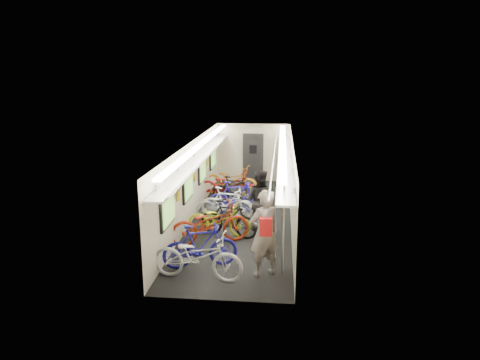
% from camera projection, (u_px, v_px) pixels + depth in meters
% --- Properties ---
extents(train_car_shell, '(10.00, 10.00, 10.00)m').
position_uv_depth(train_car_shell, '(233.00, 161.00, 13.58)').
color(train_car_shell, black).
rests_on(train_car_shell, ground).
extents(bicycle_0, '(2.09, 0.95, 1.06)m').
position_uv_depth(bicycle_0, '(198.00, 256.00, 9.17)').
color(bicycle_0, silver).
rests_on(bicycle_0, ground).
extents(bicycle_1, '(1.80, 1.01, 1.04)m').
position_uv_depth(bicycle_1, '(200.00, 246.00, 9.75)').
color(bicycle_1, '#1E1999').
rests_on(bicycle_1, ground).
extents(bicycle_2, '(2.22, 1.54, 1.11)m').
position_uv_depth(bicycle_2, '(210.00, 224.00, 11.12)').
color(bicycle_2, '#9B2610').
rests_on(bicycle_2, ground).
extents(bicycle_3, '(1.76, 0.96, 1.02)m').
position_uv_depth(bicycle_3, '(229.00, 219.00, 11.64)').
color(bicycle_3, black).
rests_on(bicycle_3, ground).
extents(bicycle_4, '(1.83, 0.81, 0.93)m').
position_uv_depth(bicycle_4, '(219.00, 219.00, 11.73)').
color(bicycle_4, '#CAD714').
rests_on(bicycle_4, ground).
extents(bicycle_5, '(1.76, 0.87, 1.02)m').
position_uv_depth(bicycle_5, '(227.00, 204.00, 13.03)').
color(bicycle_5, white).
rests_on(bicycle_5, ground).
extents(bicycle_6, '(1.85, 0.86, 0.94)m').
position_uv_depth(bicycle_6, '(225.00, 204.00, 13.09)').
color(bicycle_6, silver).
rests_on(bicycle_6, ground).
extents(bicycle_7, '(1.84, 0.85, 1.07)m').
position_uv_depth(bicycle_7, '(236.00, 197.00, 13.63)').
color(bicycle_7, '#251BA7').
rests_on(bicycle_7, ground).
extents(bicycle_8, '(2.29, 1.11, 1.15)m').
position_uv_depth(bicycle_8, '(228.00, 186.00, 14.81)').
color(bicycle_8, maroon).
rests_on(bicycle_8, ground).
extents(bicycle_9, '(1.70, 0.91, 0.98)m').
position_uv_depth(bicycle_9, '(234.00, 190.00, 14.61)').
color(bicycle_9, black).
rests_on(bicycle_9, ground).
extents(bicycle_10, '(2.30, 1.41, 1.14)m').
position_uv_depth(bicycle_10, '(231.00, 181.00, 15.67)').
color(bicycle_10, orange).
rests_on(bicycle_10, ground).
extents(passenger_near, '(0.85, 0.77, 1.95)m').
position_uv_depth(passenger_near, '(264.00, 233.00, 9.28)').
color(passenger_near, gray).
rests_on(passenger_near, ground).
extents(passenger_mid, '(1.05, 0.94, 1.77)m').
position_uv_depth(passenger_mid, '(259.00, 200.00, 12.07)').
color(passenger_mid, black).
rests_on(passenger_mid, ground).
extents(backpack, '(0.27, 0.15, 0.38)m').
position_uv_depth(backpack, '(266.00, 227.00, 8.78)').
color(backpack, red).
rests_on(backpack, passenger_near).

